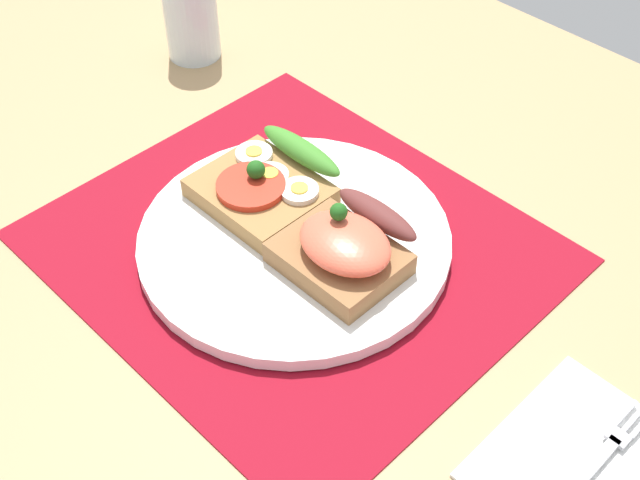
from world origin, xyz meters
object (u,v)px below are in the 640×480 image
object	(u,v)px
drinking_glass	(191,15)
sandwich_egg_tomato	(267,184)
napkin	(589,468)
sandwich_salmon	(346,247)
fork	(596,462)
plate	(294,240)

from	to	relation	value
drinking_glass	sandwich_egg_tomato	bearing A→B (deg)	-24.85
napkin	drinking_glass	xyz separation A→B (cm)	(-57.53, 13.17, 4.42)
sandwich_salmon	drinking_glass	distance (cm)	36.28
napkin	drinking_glass	world-z (taller)	drinking_glass
napkin	fork	bearing A→B (deg)	60.79
sandwich_egg_tomato	drinking_glass	distance (cm)	26.17
napkin	fork	size ratio (longest dim) A/B	1.05
sandwich_egg_tomato	fork	bearing A→B (deg)	-3.06
sandwich_egg_tomato	napkin	size ratio (longest dim) A/B	0.76
sandwich_salmon	fork	xyz separation A→B (cm)	(23.58, -0.64, -2.79)
plate	sandwich_salmon	size ratio (longest dim) A/B	2.73
napkin	fork	world-z (taller)	fork
napkin	drinking_glass	size ratio (longest dim) A/B	1.46
plate	sandwich_egg_tomato	bearing A→B (deg)	161.83
sandwich_salmon	drinking_glass	bearing A→B (deg)	160.42
napkin	plate	bearing A→B (deg)	178.98
plate	sandwich_egg_tomato	distance (cm)	5.75
plate	fork	size ratio (longest dim) A/B	1.97
sandwich_egg_tomato	drinking_glass	world-z (taller)	drinking_glass
sandwich_salmon	napkin	bearing A→B (deg)	-2.50
plate	sandwich_salmon	distance (cm)	5.98
plate	fork	xyz separation A→B (cm)	(28.92, -0.14, -0.14)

